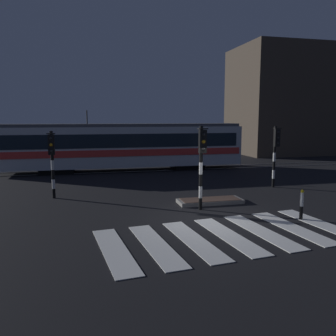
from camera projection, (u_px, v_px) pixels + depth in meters
name	position (u px, v px, depth m)	size (l,w,h in m)	color
ground_plane	(209.00, 220.00, 12.63)	(120.00, 120.00, 0.00)	black
rail_near	(149.00, 171.00, 24.15)	(80.00, 0.12, 0.03)	#59595E
rail_far	(145.00, 168.00, 25.53)	(80.00, 0.12, 0.03)	#59595E
crosswalk_zebra	(229.00, 235.00, 10.90)	(8.23, 4.55, 0.02)	silver
traffic_island	(210.00, 201.00, 15.09)	(2.79, 1.02, 0.18)	slate
traffic_light_corner_far_right	(276.00, 147.00, 18.18)	(0.36, 0.42, 3.22)	black
traffic_light_median_centre	(202.00, 155.00, 13.63)	(0.36, 0.42, 3.34)	black
traffic_light_corner_far_left	(52.00, 154.00, 15.66)	(0.36, 0.42, 3.06)	black
tram	(124.00, 145.00, 24.22)	(16.56, 2.58, 4.15)	silver
bollard_island_edge	(302.00, 205.00, 12.54)	(0.12, 0.12, 1.11)	black
building_backdrop	(293.00, 101.00, 36.36)	(11.87, 8.00, 10.71)	#42382D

